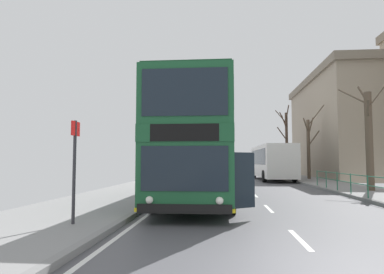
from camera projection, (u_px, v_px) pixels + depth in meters
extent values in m
cube|color=silver|center=(300.00, 239.00, 7.32)|extent=(0.12, 2.00, 0.00)
cube|color=silver|center=(269.00, 209.00, 12.09)|extent=(0.12, 2.00, 0.00)
cube|color=silver|center=(255.00, 195.00, 16.86)|extent=(0.12, 2.00, 0.00)
cube|color=silver|center=(248.00, 188.00, 21.63)|extent=(0.12, 2.00, 0.00)
cube|color=silver|center=(243.00, 183.00, 26.40)|extent=(0.12, 2.00, 0.00)
cube|color=silver|center=(239.00, 180.00, 31.17)|extent=(0.12, 2.00, 0.00)
cube|color=silver|center=(237.00, 177.00, 35.94)|extent=(0.12, 2.00, 0.00)
cube|color=silver|center=(235.00, 175.00, 40.71)|extent=(0.12, 2.00, 0.00)
cube|color=silver|center=(234.00, 174.00, 45.49)|extent=(0.12, 2.00, 0.00)
cube|color=silver|center=(232.00, 173.00, 50.26)|extent=(0.12, 2.00, 0.00)
cube|color=silver|center=(231.00, 172.00, 55.03)|extent=(0.12, 2.00, 0.00)
cube|color=silver|center=(67.00, 274.00, 5.07)|extent=(0.12, 133.00, 0.00)
cube|color=gray|center=(44.00, 269.00, 5.10)|extent=(0.20, 140.00, 0.14)
cube|color=#19512D|center=(199.00, 171.00, 14.16)|extent=(2.62, 10.71, 1.83)
cube|color=#19512D|center=(199.00, 143.00, 14.24)|extent=(2.64, 10.77, 0.48)
cube|color=#19512D|center=(198.00, 118.00, 14.32)|extent=(2.62, 10.71, 1.67)
cube|color=#154527|center=(198.00, 97.00, 14.38)|extent=(2.55, 10.39, 0.08)
cube|color=#19232D|center=(184.00, 168.00, 8.84)|extent=(2.28, 0.04, 1.17)
cube|color=black|center=(184.00, 132.00, 8.91)|extent=(1.81, 0.04, 0.46)
cube|color=#19232D|center=(184.00, 92.00, 8.99)|extent=(2.28, 0.04, 1.27)
cube|color=black|center=(184.00, 209.00, 8.77)|extent=(2.46, 0.09, 0.24)
cube|color=yellow|center=(199.00, 192.00, 14.10)|extent=(2.65, 10.77, 0.10)
cube|color=#19232D|center=(230.00, 165.00, 14.33)|extent=(0.05, 8.35, 0.95)
cube|color=#19232D|center=(230.00, 115.00, 14.21)|extent=(0.05, 9.63, 1.00)
cube|color=#19232D|center=(168.00, 165.00, 14.56)|extent=(0.05, 8.35, 0.95)
cube|color=#19232D|center=(168.00, 116.00, 14.44)|extent=(0.05, 9.63, 1.00)
sphere|color=white|center=(220.00, 201.00, 8.69)|extent=(0.20, 0.20, 0.20)
sphere|color=white|center=(149.00, 200.00, 8.85)|extent=(0.20, 0.20, 0.20)
cube|color=#19232D|center=(243.00, 180.00, 9.74)|extent=(0.68, 0.49, 1.57)
cube|color=black|center=(231.00, 179.00, 10.07)|extent=(0.10, 0.90, 1.57)
cylinder|color=black|center=(231.00, 198.00, 10.87)|extent=(0.30, 1.04, 1.04)
cylinder|color=black|center=(154.00, 197.00, 11.09)|extent=(0.30, 1.04, 1.04)
cylinder|color=black|center=(228.00, 184.00, 17.43)|extent=(0.30, 1.04, 1.04)
cylinder|color=black|center=(179.00, 184.00, 17.65)|extent=(0.30, 1.04, 1.04)
cube|color=white|center=(272.00, 161.00, 30.74)|extent=(2.74, 10.55, 2.72)
cube|color=#19232D|center=(258.00, 157.00, 30.85)|extent=(0.23, 8.92, 1.31)
cube|color=#19232D|center=(286.00, 157.00, 30.69)|extent=(0.23, 8.92, 1.31)
cube|color=#19232D|center=(263.00, 159.00, 36.00)|extent=(2.14, 0.08, 1.63)
cylinder|color=black|center=(254.00, 173.00, 33.96)|extent=(0.30, 0.97, 0.96)
cylinder|color=black|center=(279.00, 173.00, 33.82)|extent=(0.30, 0.97, 0.96)
cylinder|color=black|center=(264.00, 176.00, 27.30)|extent=(0.30, 0.97, 0.96)
cylinder|color=black|center=(295.00, 176.00, 27.16)|extent=(0.30, 0.97, 0.96)
cylinder|color=#236B4C|center=(368.00, 186.00, 14.31)|extent=(0.05, 0.05, 0.96)
cylinder|color=#236B4C|center=(351.00, 184.00, 16.20)|extent=(0.05, 0.05, 0.96)
cylinder|color=#236B4C|center=(337.00, 181.00, 18.09)|extent=(0.05, 0.05, 0.96)
cylinder|color=#236B4C|center=(326.00, 179.00, 19.98)|extent=(0.05, 0.05, 0.96)
cylinder|color=#236B4C|center=(317.00, 178.00, 21.86)|extent=(0.05, 0.05, 0.96)
cylinder|color=#2D2D33|center=(74.00, 172.00, 8.46)|extent=(0.08, 0.08, 2.54)
cube|color=red|center=(76.00, 129.00, 8.56)|extent=(0.04, 0.44, 0.36)
cylinder|color=brown|center=(369.00, 141.00, 18.15)|extent=(0.38, 0.38, 5.23)
cylinder|color=brown|center=(368.00, 109.00, 17.76)|extent=(0.53, 1.16, 0.92)
cylinder|color=brown|center=(363.00, 95.00, 18.67)|extent=(0.34, 0.78, 1.07)
cylinder|color=brown|center=(381.00, 91.00, 17.50)|extent=(0.72, 1.68, 1.54)
cylinder|color=brown|center=(353.00, 97.00, 19.23)|extent=(0.99, 1.81, 1.23)
cylinder|color=#423328|center=(287.00, 144.00, 36.21)|extent=(0.29, 0.29, 6.70)
cylinder|color=#423328|center=(283.00, 119.00, 36.96)|extent=(0.63, 1.22, 1.74)
cylinder|color=#423328|center=(284.00, 122.00, 36.08)|extent=(0.70, 0.75, 1.43)
cylinder|color=#423328|center=(287.00, 112.00, 35.45)|extent=(0.22, 2.05, 1.24)
cylinder|color=#423328|center=(281.00, 117.00, 36.31)|extent=(1.25, 0.41, 1.38)
cylinder|color=#423328|center=(282.00, 134.00, 35.51)|extent=(1.32, 1.76, 1.29)
cylinder|color=brown|center=(308.00, 149.00, 30.12)|extent=(0.29, 0.29, 5.20)
cylinder|color=brown|center=(306.00, 125.00, 29.68)|extent=(0.77, 1.33, 1.15)
cylinder|color=brown|center=(311.00, 127.00, 30.65)|extent=(0.81, 0.99, 1.81)
cylinder|color=brown|center=(314.00, 138.00, 30.13)|extent=(1.04, 0.15, 1.39)
cylinder|color=brown|center=(316.00, 115.00, 29.86)|extent=(1.29, 0.94, 1.76)
cube|color=#936656|center=(359.00, 145.00, 46.20)|extent=(13.86, 14.94, 7.86)
cube|color=brown|center=(358.00, 113.00, 46.50)|extent=(14.42, 15.54, 0.70)
cube|color=gray|center=(374.00, 130.00, 34.74)|extent=(12.70, 17.30, 9.64)
cube|color=slate|center=(372.00, 80.00, 35.11)|extent=(13.21, 17.99, 0.70)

